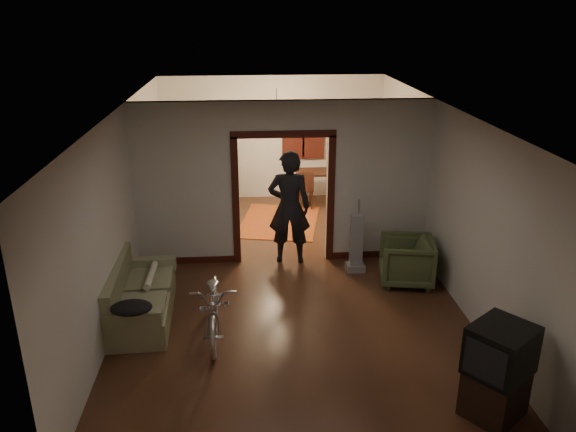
{
  "coord_description": "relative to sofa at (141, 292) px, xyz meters",
  "views": [
    {
      "loc": [
        -0.62,
        -8.32,
        4.21
      ],
      "look_at": [
        0.0,
        -0.3,
        1.2
      ],
      "focal_mm": 35.0,
      "sensor_mm": 36.0,
      "label": 1
    }
  ],
  "objects": [
    {
      "name": "rolled_paper",
      "position": [
        0.1,
        0.3,
        0.12
      ],
      "size": [
        0.1,
        0.78,
        0.1
      ],
      "primitive_type": "cylinder",
      "rotation": [
        1.57,
        0.0,
        0.0
      ],
      "color": "beige",
      "rests_on": "sofa"
    },
    {
      "name": "oriental_rug",
      "position": [
        2.2,
        3.69,
        -0.4
      ],
      "size": [
        1.89,
        2.27,
        0.02
      ],
      "primitive_type": "cube",
      "rotation": [
        0.0,
        0.0,
        -0.19
      ],
      "color": "maroon",
      "rests_on": "floor"
    },
    {
      "name": "person",
      "position": [
        2.25,
        1.78,
        0.59
      ],
      "size": [
        0.77,
        0.54,
        1.99
      ],
      "primitive_type": "imported",
      "rotation": [
        0.0,
        0.0,
        3.05
      ],
      "color": "black",
      "rests_on": "floor"
    },
    {
      "name": "globe",
      "position": [
        0.85,
        4.81,
        1.53
      ],
      "size": [
        0.27,
        0.27,
        0.27
      ],
      "primitive_type": "sphere",
      "color": "#1E5972",
      "rests_on": "locker"
    },
    {
      "name": "armchair",
      "position": [
        4.06,
        0.82,
        -0.03
      ],
      "size": [
        0.96,
        0.94,
        0.76
      ],
      "primitive_type": "imported",
      "rotation": [
        0.0,
        0.0,
        -1.74
      ],
      "color": "#45532E",
      "rests_on": "floor"
    },
    {
      "name": "vacuum",
      "position": [
        3.33,
        1.29,
        0.1
      ],
      "size": [
        0.35,
        0.3,
        1.01
      ],
      "primitive_type": "cube",
      "rotation": [
        0.0,
        0.0,
        0.17
      ],
      "color": "gray",
      "rests_on": "floor"
    },
    {
      "name": "crt_tv",
      "position": [
        4.15,
        -2.36,
        0.41
      ],
      "size": [
        0.85,
        0.84,
        0.55
      ],
      "primitive_type": "cube",
      "rotation": [
        0.0,
        0.0,
        0.66
      ],
      "color": "black",
      "rests_on": "tv_stand"
    },
    {
      "name": "wall_left",
      "position": [
        -0.35,
        1.12,
        0.99
      ],
      "size": [
        0.02,
        8.5,
        2.8
      ],
      "primitive_type": "cube",
      "color": "beige",
      "rests_on": "floor"
    },
    {
      "name": "light_switch",
      "position": [
        3.2,
        1.79,
        0.84
      ],
      "size": [
        0.08,
        0.01,
        0.12
      ],
      "primitive_type": "cube",
      "color": "silver",
      "rests_on": "partition_wall"
    },
    {
      "name": "bicycle",
      "position": [
        1.06,
        -0.49,
        0.03
      ],
      "size": [
        0.63,
        1.7,
        0.88
      ],
      "primitive_type": "imported",
      "rotation": [
        0.0,
        0.0,
        0.03
      ],
      "color": "silver",
      "rests_on": "floor"
    },
    {
      "name": "sofa",
      "position": [
        0.0,
        0.0,
        0.0
      ],
      "size": [
        0.87,
        1.81,
        0.82
      ],
      "primitive_type": "cube",
      "rotation": [
        0.0,
        0.0,
        0.04
      ],
      "color": "#696C48",
      "rests_on": "floor"
    },
    {
      "name": "jacket",
      "position": [
        0.05,
        -0.91,
        0.27
      ],
      "size": [
        0.52,
        0.39,
        0.15
      ],
      "primitive_type": "ellipsoid",
      "color": "black",
      "rests_on": "sofa"
    },
    {
      "name": "wall_back",
      "position": [
        2.15,
        5.37,
        0.99
      ],
      "size": [
        5.0,
        0.02,
        2.8
      ],
      "primitive_type": "cube",
      "color": "beige",
      "rests_on": "floor"
    },
    {
      "name": "door_casing",
      "position": [
        2.15,
        1.87,
        0.69
      ],
      "size": [
        1.74,
        0.2,
        2.32
      ],
      "primitive_type": "cube",
      "color": "#35110C",
      "rests_on": "floor"
    },
    {
      "name": "ceiling",
      "position": [
        2.15,
        1.12,
        2.39
      ],
      "size": [
        5.0,
        8.5,
        0.01
      ],
      "primitive_type": "cube",
      "color": "white",
      "rests_on": "floor"
    },
    {
      "name": "locker",
      "position": [
        0.85,
        4.81,
        0.44
      ],
      "size": [
        0.89,
        0.55,
        1.7
      ],
      "primitive_type": "cube",
      "rotation": [
        0.0,
        0.0,
        -0.1
      ],
      "color": "#213823",
      "rests_on": "floor"
    },
    {
      "name": "desk_chair",
      "position": [
        2.79,
        4.53,
        0.03
      ],
      "size": [
        0.4,
        0.4,
        0.88
      ],
      "primitive_type": "cube",
      "rotation": [
        0.0,
        0.0,
        -0.03
      ],
      "color": "black",
      "rests_on": "floor"
    },
    {
      "name": "tv_stand",
      "position": [
        4.15,
        -2.36,
        -0.14
      ],
      "size": [
        0.79,
        0.78,
        0.53
      ],
      "primitive_type": "cube",
      "rotation": [
        0.0,
        0.0,
        0.66
      ],
      "color": "black",
      "rests_on": "floor"
    },
    {
      "name": "desk",
      "position": [
        3.18,
        4.62,
        -0.01
      ],
      "size": [
        1.17,
        0.79,
        0.8
      ],
      "primitive_type": "cube",
      "rotation": [
        0.0,
        0.0,
        0.18
      ],
      "color": "black",
      "rests_on": "floor"
    },
    {
      "name": "partition_wall",
      "position": [
        2.15,
        1.87,
        0.99
      ],
      "size": [
        5.0,
        0.14,
        2.8
      ],
      "primitive_type": "cube",
      "color": "beige",
      "rests_on": "floor"
    },
    {
      "name": "far_window",
      "position": [
        2.85,
        5.33,
        1.14
      ],
      "size": [
        0.98,
        0.06,
        1.28
      ],
      "primitive_type": "cube",
      "color": "black",
      "rests_on": "wall_back"
    },
    {
      "name": "wall_right",
      "position": [
        4.65,
        1.12,
        0.99
      ],
      "size": [
        0.02,
        8.5,
        2.8
      ],
      "primitive_type": "cube",
      "color": "beige",
      "rests_on": "floor"
    },
    {
      "name": "chandelier",
      "position": [
        2.15,
        3.62,
        1.94
      ],
      "size": [
        0.24,
        0.24,
        0.24
      ],
      "primitive_type": "sphere",
      "color": "#FFE0A5",
      "rests_on": "ceiling"
    },
    {
      "name": "floor",
      "position": [
        2.15,
        1.12,
        -0.41
      ],
      "size": [
        5.0,
        8.5,
        0.01
      ],
      "primitive_type": "cube",
      "color": "#351C10",
      "rests_on": "ground"
    }
  ]
}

